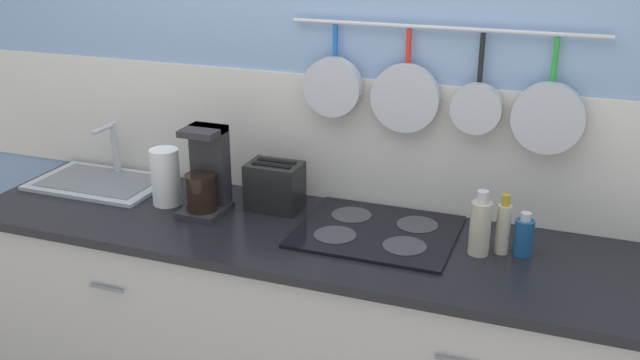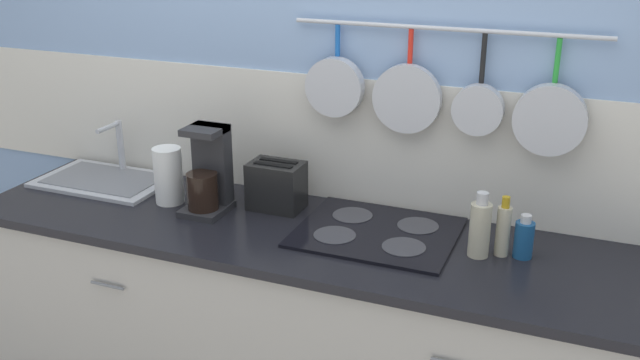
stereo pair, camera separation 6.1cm
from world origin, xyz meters
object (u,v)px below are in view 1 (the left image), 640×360
at_px(toaster, 275,186).
at_px(bottle_cooking_wine, 480,226).
at_px(coffee_maker, 206,177).
at_px(bottle_hot_sauce, 503,227).
at_px(bottle_dish_soap, 524,236).
at_px(paper_towel_roll, 166,177).

relative_size(toaster, bottle_cooking_wine, 0.98).
distance_m(toaster, bottle_cooking_wine, 0.80).
xyz_separation_m(coffee_maker, bottle_hot_sauce, (1.09, 0.03, -0.05)).
xyz_separation_m(coffee_maker, toaster, (0.23, 0.11, -0.05)).
distance_m(toaster, bottle_hot_sauce, 0.86).
distance_m(coffee_maker, bottle_dish_soap, 1.16).
bearing_deg(bottle_hot_sauce, bottle_dish_soap, 8.61).
distance_m(paper_towel_roll, coffee_maker, 0.19).
bearing_deg(bottle_dish_soap, bottle_hot_sauce, -171.39).
relative_size(bottle_cooking_wine, bottle_hot_sauce, 1.08).
relative_size(paper_towel_roll, coffee_maker, 0.67).
height_order(paper_towel_roll, toaster, paper_towel_roll).
relative_size(bottle_hot_sauce, bottle_dish_soap, 1.38).
relative_size(coffee_maker, toaster, 1.50).
xyz_separation_m(bottle_cooking_wine, bottle_hot_sauce, (0.07, 0.03, -0.01)).
relative_size(paper_towel_roll, toaster, 1.01).
bearing_deg(toaster, bottle_hot_sauce, -5.30).
height_order(bottle_cooking_wine, bottle_dish_soap, bottle_cooking_wine).
bearing_deg(paper_towel_roll, bottle_dish_soap, 1.47).
relative_size(paper_towel_roll, bottle_cooking_wine, 0.99).
bearing_deg(bottle_cooking_wine, coffee_maker, 179.90).
height_order(bottle_cooking_wine, bottle_hot_sauce, bottle_cooking_wine).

